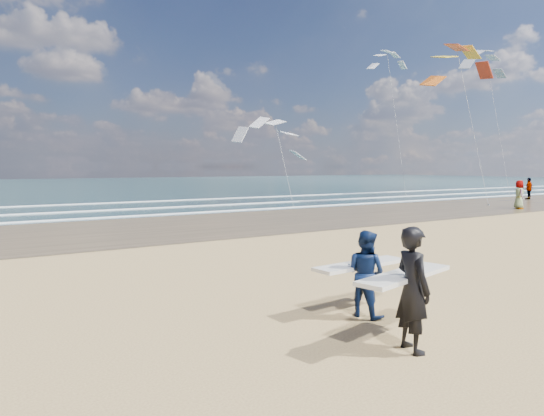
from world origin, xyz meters
TOP-DOWN VIEW (x-y plane):
  - wet_sand_strip at (20.00, 18.00)m, footprint 220.00×12.00m
  - ocean at (20.00, 72.00)m, footprint 220.00×100.00m
  - foam_breakers at (20.00, 28.10)m, footprint 220.00×11.70m
  - surfer_near at (0.85, 0.09)m, footprint 2.26×1.25m
  - surfer_far at (1.47, 1.80)m, footprint 2.23×1.17m
  - beachgoer_0 at (27.18, 13.91)m, footprint 1.09×1.14m
  - beachgoer_1 at (37.23, 18.95)m, footprint 1.16×0.55m
  - kite_0 at (28.69, 19.48)m, footprint 7.89×4.97m
  - kite_1 at (15.39, 25.89)m, footprint 6.53×4.82m
  - kite_2 at (41.10, 25.15)m, footprint 6.71×4.84m
  - kite_5 at (33.27, 31.27)m, footprint 5.25×4.68m

SIDE VIEW (x-z plane):
  - wet_sand_strip at x=20.00m, z-range 0.00..0.01m
  - ocean at x=20.00m, z-range 0.00..0.02m
  - foam_breakers at x=20.00m, z-range 0.02..0.08m
  - surfer_far at x=1.47m, z-range 0.01..1.68m
  - beachgoer_1 at x=37.23m, z-range 0.00..1.93m
  - beachgoer_0 at x=27.18m, z-range 0.00..1.97m
  - surfer_near at x=0.85m, z-range 0.01..1.99m
  - kite_1 at x=15.39m, z-range 0.63..8.25m
  - kite_5 at x=33.27m, z-range 0.46..16.65m
  - kite_0 at x=28.69m, z-range 1.60..15.61m
  - kite_2 at x=41.10m, z-range 1.13..17.41m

